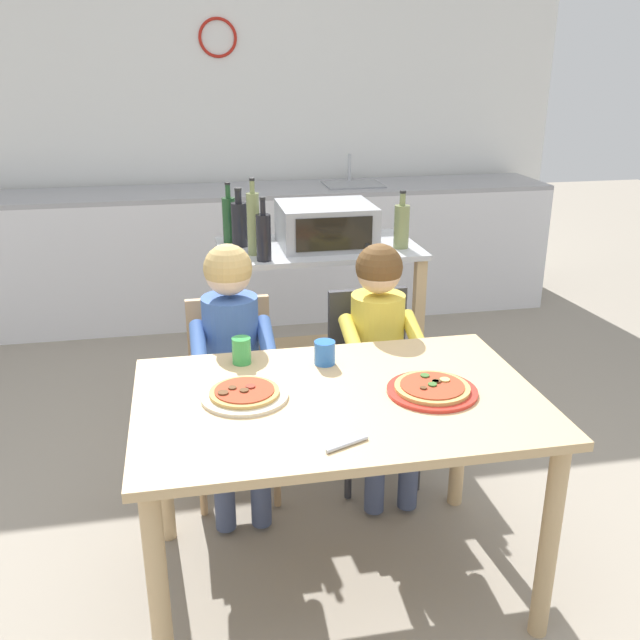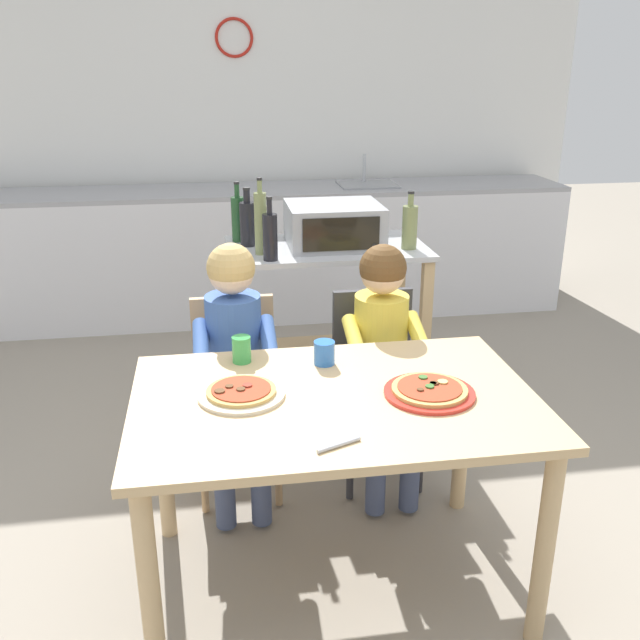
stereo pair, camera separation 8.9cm
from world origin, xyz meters
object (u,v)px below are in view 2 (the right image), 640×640
dining_chair_left (236,382)px  child_in_blue_striped_shirt (235,348)px  dining_chair_right (376,372)px  serving_spoon (339,445)px  bottle_slim_sauce (261,222)px  bottle_clear_vinegar (248,223)px  pizza_plate_cream (241,393)px  drinking_cup_green (242,349)px  toaster_oven (334,225)px  pizza_plate_red_rimmed (429,391)px  drinking_cup_blue (324,353)px  child_in_yellow_shirt (384,342)px  kitchen_island_cart (326,304)px  dining_table (334,424)px  bottle_squat_spirits (410,226)px  bottle_dark_olive_oil (270,236)px  bottle_brown_beer (238,218)px

dining_chair_left → child_in_blue_striped_shirt: 0.23m
dining_chair_right → serving_spoon: size_ratio=5.79×
bottle_slim_sauce → serving_spoon: (0.09, -1.49, -0.30)m
child_in_blue_striped_shirt → bottle_clear_vinegar: bearing=82.1°
pizza_plate_cream → drinking_cup_green: 0.27m
toaster_oven → dining_chair_left: size_ratio=0.55×
pizza_plate_red_rimmed → drinking_cup_blue: drinking_cup_blue is taller
child_in_yellow_shirt → drinking_cup_blue: child_in_yellow_shirt is taller
kitchen_island_cart → dining_chair_right: bearing=-79.0°
kitchen_island_cart → bottle_slim_sauce: bearing=-162.8°
child_in_blue_striped_shirt → serving_spoon: child_in_blue_striped_shirt is taller
kitchen_island_cart → bottle_slim_sauce: size_ratio=2.73×
dining_table → drinking_cup_green: (-0.28, 0.32, 0.15)m
bottle_clear_vinegar → bottle_slim_sauce: 0.18m
bottle_squat_spirits → child_in_yellow_shirt: bottle_squat_spirits is taller
dining_chair_right → drinking_cup_green: 0.74m
bottle_squat_spirits → drinking_cup_blue: 1.09m
child_in_yellow_shirt → serving_spoon: bearing=-111.7°
bottle_dark_olive_oil → drinking_cup_green: size_ratio=3.01×
dining_chair_left → drinking_cup_blue: size_ratio=9.67×
bottle_brown_beer → child_in_blue_striped_shirt: (-0.07, -0.87, -0.32)m
child_in_yellow_shirt → drinking_cup_green: (-0.58, -0.24, 0.11)m
toaster_oven → bottle_dark_olive_oil: bearing=-146.4°
bottle_dark_olive_oil → serving_spoon: 1.40m
dining_chair_left → bottle_squat_spirits: bearing=29.4°
bottle_brown_beer → child_in_blue_striped_shirt: bearing=-94.4°
bottle_dark_olive_oil → drinking_cup_green: bearing=-103.2°
kitchen_island_cart → drinking_cup_green: kitchen_island_cart is taller
bottle_dark_olive_oil → pizza_plate_cream: bearing=-100.6°
serving_spoon → dining_table: bearing=82.1°
toaster_oven → bottle_brown_beer: size_ratio=1.52×
bottle_slim_sauce → child_in_blue_striped_shirt: size_ratio=0.33×
kitchen_island_cart → dining_table: kitchen_island_cart is taller
bottle_squat_spirits → child_in_blue_striped_shirt: size_ratio=0.26×
bottle_clear_vinegar → bottle_slim_sauce: size_ratio=0.80×
bottle_dark_olive_oil → dining_chair_left: (-0.19, -0.38, -0.52)m
child_in_yellow_shirt → pizza_plate_red_rimmed: bearing=-90.0°
kitchen_island_cart → dining_chair_left: kitchen_island_cart is taller
pizza_plate_cream → pizza_plate_red_rimmed: 0.60m
toaster_oven → bottle_slim_sauce: bearing=-163.7°
dining_table → child_in_blue_striped_shirt: child_in_blue_striped_shirt is taller
bottle_clear_vinegar → serving_spoon: (0.14, -1.65, -0.27)m
bottle_clear_vinegar → child_in_yellow_shirt: bearing=-58.0°
bottle_slim_sauce → dining_chair_left: (-0.16, -0.50, -0.56)m
bottle_slim_sauce → bottle_squat_spirits: bearing=-1.0°
serving_spoon → dining_chair_right: bearing=70.8°
bottle_brown_beer → kitchen_island_cart: bearing=-21.1°
child_in_blue_striped_shirt → drinking_cup_blue: child_in_blue_striped_shirt is taller
toaster_oven → child_in_yellow_shirt: (0.08, -0.72, -0.32)m
toaster_oven → bottle_squat_spirits: bearing=-18.9°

